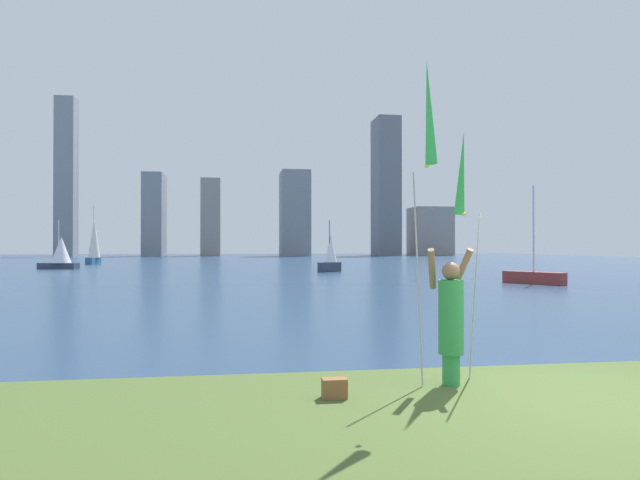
# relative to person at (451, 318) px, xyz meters

# --- Properties ---
(ground) EXTENTS (120.00, 138.00, 0.12)m
(ground) POSITION_rel_person_xyz_m (1.44, 49.97, -1.00)
(ground) COLOR #475B28
(person) EXTENTS (0.70, 0.52, 1.92)m
(person) POSITION_rel_person_xyz_m (0.00, 0.00, 0.00)
(person) COLOR green
(person) RESTS_ON ground
(kite_flag_left) EXTENTS (0.16, 0.86, 4.46)m
(kite_flag_left) POSITION_rel_person_xyz_m (-0.42, -0.30, 2.70)
(kite_flag_left) COLOR #B2B2B7
(kite_flag_left) RESTS_ON ground
(kite_flag_right) EXTENTS (0.16, 0.84, 3.68)m
(kite_flag_right) POSITION_rel_person_xyz_m (0.42, 0.61, 2.03)
(kite_flag_right) COLOR #B2B2B7
(kite_flag_right) RESTS_ON ground
(bag) EXTENTS (0.32, 0.19, 0.25)m
(bag) POSITION_rel_person_xyz_m (-1.73, -0.43, -0.82)
(bag) COLOR brown
(bag) RESTS_ON ground
(sailboat_0) EXTENTS (3.29, 1.88, 4.03)m
(sailboat_0) POSITION_rel_person_xyz_m (-17.34, 41.16, 0.34)
(sailboat_0) COLOR #333D51
(sailboat_0) RESTS_ON ground
(sailboat_5) EXTENTS (2.18, 3.05, 4.96)m
(sailboat_5) POSITION_rel_person_xyz_m (11.87, 18.93, -0.56)
(sailboat_5) COLOR maroon
(sailboat_5) RESTS_ON ground
(sailboat_6) EXTENTS (1.36, 2.47, 6.01)m
(sailboat_6) POSITION_rel_person_xyz_m (-17.55, 52.91, 1.35)
(sailboat_6) COLOR #2D6084
(sailboat_6) RESTS_ON ground
(sailboat_8) EXTENTS (1.86, 1.62, 3.78)m
(sailboat_8) POSITION_rel_person_xyz_m (3.82, 33.18, 0.33)
(sailboat_8) COLOR #333D51
(sailboat_8) RESTS_ON ground
(skyline_tower_0) EXTENTS (3.16, 3.49, 27.20)m
(skyline_tower_0) POSITION_rel_person_xyz_m (-31.95, 93.57, 12.66)
(skyline_tower_0) COLOR gray
(skyline_tower_0) RESTS_ON ground
(skyline_tower_1) EXTENTS (3.43, 7.40, 14.56)m
(skyline_tower_1) POSITION_rel_person_xyz_m (-17.54, 95.02, 6.34)
(skyline_tower_1) COLOR gray
(skyline_tower_1) RESTS_ON ground
(skyline_tower_2) EXTENTS (3.45, 6.52, 13.96)m
(skyline_tower_2) POSITION_rel_person_xyz_m (-7.71, 96.74, 6.04)
(skyline_tower_2) COLOR gray
(skyline_tower_2) RESTS_ON ground
(skyline_tower_3) EXTENTS (5.08, 7.74, 15.23)m
(skyline_tower_3) POSITION_rel_person_xyz_m (7.32, 93.48, 6.67)
(skyline_tower_3) COLOR gray
(skyline_tower_3) RESTS_ON ground
(skyline_tower_4) EXTENTS (4.29, 6.75, 25.95)m
(skyline_tower_4) POSITION_rel_person_xyz_m (24.90, 95.64, 12.03)
(skyline_tower_4) COLOR slate
(skyline_tower_4) RESTS_ON ground
(skyline_tower_5) EXTENTS (7.34, 7.01, 9.23)m
(skyline_tower_5) POSITION_rel_person_xyz_m (34.03, 96.79, 3.67)
(skyline_tower_5) COLOR gray
(skyline_tower_5) RESTS_ON ground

